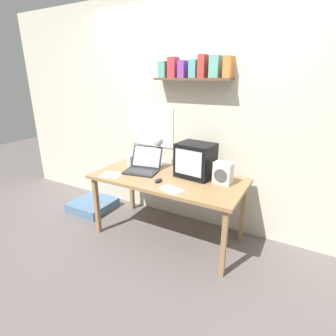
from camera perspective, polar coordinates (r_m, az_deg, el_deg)
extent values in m
plane|color=#655C5B|center=(3.11, 0.00, -14.33)|extent=(12.00, 12.00, 0.00)
cube|color=beige|center=(3.07, 4.67, 11.31)|extent=(5.60, 0.06, 2.60)
cube|color=white|center=(3.30, -3.58, 8.90)|extent=(0.61, 0.01, 0.47)
cube|color=brown|center=(2.90, 5.32, 18.72)|extent=(0.85, 0.18, 0.02)
cube|color=#58A491|center=(3.09, -0.89, 20.65)|extent=(0.08, 0.13, 0.17)
cube|color=#BF353E|center=(3.05, 1.10, 21.03)|extent=(0.09, 0.11, 0.21)
cube|color=purple|center=(2.97, 3.36, 20.68)|extent=(0.07, 0.14, 0.17)
cube|color=#50A7A7|center=(2.94, 5.62, 20.72)|extent=(0.08, 0.11, 0.18)
cube|color=#BC3730|center=(2.87, 7.74, 21.10)|extent=(0.07, 0.16, 0.22)
cube|color=#61A797|center=(2.83, 10.32, 20.89)|extent=(0.10, 0.14, 0.21)
cube|color=orange|center=(2.79, 13.04, 20.65)|extent=(0.08, 0.14, 0.20)
cube|color=#9C754B|center=(2.79, 0.00, -2.28)|extent=(1.61, 0.78, 0.03)
cube|color=#9C754B|center=(3.11, -15.24, -7.86)|extent=(0.04, 0.05, 0.68)
cube|color=#9C754B|center=(2.43, 12.05, -15.79)|extent=(0.04, 0.05, 0.68)
cube|color=#9C754B|center=(3.56, -7.92, -3.79)|extent=(0.04, 0.05, 0.68)
cube|color=#9C754B|center=(2.99, 15.93, -9.11)|extent=(0.04, 0.05, 0.68)
cube|color=black|center=(2.76, 6.03, 1.72)|extent=(0.40, 0.33, 0.36)
cube|color=silver|center=(2.63, 4.41, 1.11)|extent=(0.30, 0.04, 0.26)
cube|color=#232326|center=(2.92, -5.95, -0.80)|extent=(0.40, 0.31, 0.02)
cube|color=#38383A|center=(2.90, -6.11, -0.74)|extent=(0.32, 0.19, 0.00)
cube|color=#232326|center=(3.04, -4.62, 2.47)|extent=(0.37, 0.17, 0.23)
cube|color=#AFBCE5|center=(3.04, -4.62, 2.47)|extent=(0.34, 0.16, 0.21)
cylinder|color=silver|center=(3.13, -1.69, 0.67)|extent=(0.11, 0.11, 0.01)
cylinder|color=silver|center=(3.09, -1.72, 3.43)|extent=(0.02, 0.02, 0.30)
sphere|color=silver|center=(2.99, -2.20, 5.86)|extent=(0.11, 0.11, 0.11)
cylinder|color=white|center=(3.13, -8.32, 1.54)|extent=(0.06, 0.06, 0.13)
cylinder|color=orange|center=(3.14, -8.30, 1.23)|extent=(0.06, 0.06, 0.09)
cube|color=silver|center=(2.63, 11.88, -1.09)|extent=(0.19, 0.13, 0.22)
cylinder|color=#4C4C51|center=(2.59, 11.34, -1.67)|extent=(0.13, 0.02, 0.14)
ellipsoid|color=#232326|center=(2.65, -2.10, -2.71)|extent=(0.06, 0.11, 0.03)
cube|color=white|center=(2.47, 0.69, -4.68)|extent=(0.26, 0.21, 0.00)
cube|color=white|center=(2.90, -12.21, -1.42)|extent=(0.26, 0.23, 0.00)
cube|color=slate|center=(3.77, -16.02, -7.72)|extent=(0.52, 0.52, 0.12)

